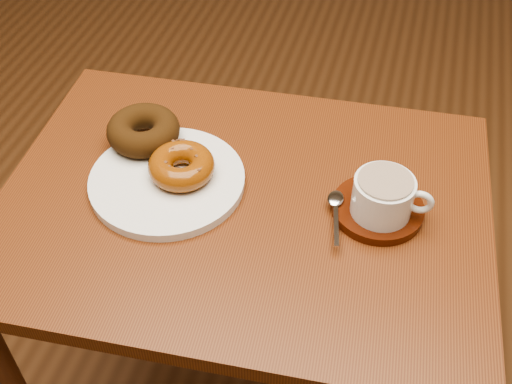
% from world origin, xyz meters
% --- Properties ---
extents(cafe_table, '(0.76, 0.59, 0.68)m').
position_xyz_m(cafe_table, '(0.26, 0.18, 0.57)').
color(cafe_table, '#612F14').
rests_on(cafe_table, ground).
extents(donut_plate, '(0.32, 0.32, 0.01)m').
position_xyz_m(donut_plate, '(0.14, 0.18, 0.69)').
color(donut_plate, white).
rests_on(donut_plate, cafe_table).
extents(donut_cinnamon, '(0.15, 0.15, 0.04)m').
position_xyz_m(donut_cinnamon, '(0.07, 0.25, 0.71)').
color(donut_cinnamon, '#371F0B').
rests_on(donut_cinnamon, donut_plate).
extents(donut_caramel, '(0.13, 0.13, 0.04)m').
position_xyz_m(donut_caramel, '(0.16, 0.19, 0.71)').
color(donut_caramel, brown).
rests_on(donut_caramel, donut_plate).
extents(saucer, '(0.14, 0.14, 0.01)m').
position_xyz_m(saucer, '(0.45, 0.20, 0.69)').
color(saucer, '#3E1508').
rests_on(saucer, cafe_table).
extents(coffee_cup, '(0.11, 0.09, 0.06)m').
position_xyz_m(coffee_cup, '(0.46, 0.19, 0.72)').
color(coffee_cup, white).
rests_on(coffee_cup, saucer).
extents(teaspoon, '(0.03, 0.11, 0.01)m').
position_xyz_m(teaspoon, '(0.39, 0.19, 0.70)').
color(teaspoon, silver).
rests_on(teaspoon, saucer).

